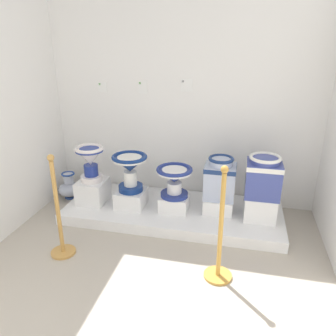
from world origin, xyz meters
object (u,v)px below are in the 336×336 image
(plinth_block_squat_floral, at_px, (131,198))
(stanchion_post_near_right, at_px, (220,246))
(plinth_block_slender_white, at_px, (174,203))
(antique_toilet_central_ornate, at_px, (90,159))
(plinth_block_pale_glazed, at_px, (260,207))
(antique_toilet_slender_white, at_px, (174,177))
(info_placard_first, at_px, (102,87))
(antique_toilet_squat_floral, at_px, (130,167))
(plinth_block_central_ornate, at_px, (93,191))
(plinth_block_tall_cobalt, at_px, (218,204))
(decorative_vase_companion, at_px, (70,188))
(antique_toilet_tall_cobalt, at_px, (220,177))
(info_placard_second, at_px, (143,87))
(info_placard_third, at_px, (187,85))
(antique_toilet_pale_glazed, at_px, (264,175))
(stanchion_post_near_left, at_px, (60,224))

(plinth_block_squat_floral, xyz_separation_m, stanchion_post_near_right, (1.10, -0.89, 0.10))
(plinth_block_slender_white, bearing_deg, antique_toilet_central_ornate, 179.98)
(plinth_block_squat_floral, distance_m, plinth_block_pale_glazed, 1.47)
(antique_toilet_slender_white, bearing_deg, plinth_block_squat_floral, -179.04)
(info_placard_first, bearing_deg, antique_toilet_squat_floral, -48.07)
(plinth_block_squat_floral, height_order, antique_toilet_slender_white, antique_toilet_slender_white)
(plinth_block_central_ornate, bearing_deg, plinth_block_tall_cobalt, 3.96)
(plinth_block_tall_cobalt, bearing_deg, stanchion_post_near_right, -85.01)
(decorative_vase_companion, bearing_deg, plinth_block_slender_white, -9.69)
(antique_toilet_central_ornate, bearing_deg, antique_toilet_tall_cobalt, 3.96)
(plinth_block_slender_white, relative_size, plinth_block_pale_glazed, 0.93)
(info_placard_second, relative_size, decorative_vase_companion, 0.44)
(info_placard_second, bearing_deg, decorative_vase_companion, -161.11)
(antique_toilet_slender_white, height_order, plinth_block_tall_cobalt, antique_toilet_slender_white)
(plinth_block_slender_white, relative_size, info_placard_third, 2.21)
(decorative_vase_companion, distance_m, stanchion_post_near_right, 2.36)
(antique_toilet_squat_floral, relative_size, info_placard_first, 3.65)
(plinth_block_central_ornate, relative_size, info_placard_first, 3.04)
(antique_toilet_tall_cobalt, xyz_separation_m, plinth_block_pale_glazed, (0.46, -0.06, -0.28))
(antique_toilet_central_ornate, xyz_separation_m, plinth_block_pale_glazed, (1.96, 0.04, -0.41))
(antique_toilet_slender_white, xyz_separation_m, info_placard_first, (-1.04, 0.57, 0.88))
(plinth_block_slender_white, bearing_deg, antique_toilet_pale_glazed, 2.36)
(plinth_block_central_ornate, height_order, info_placard_first, info_placard_first)
(plinth_block_pale_glazed, xyz_separation_m, stanchion_post_near_left, (-1.88, -0.93, 0.07))
(antique_toilet_pale_glazed, xyz_separation_m, info_placard_second, (-1.47, 0.53, 0.80))
(plinth_block_squat_floral, height_order, info_placard_first, info_placard_first)
(info_placard_first, bearing_deg, decorative_vase_companion, -142.66)
(plinth_block_squat_floral, xyz_separation_m, plinth_block_slender_white, (0.52, 0.01, -0.01))
(info_placard_first, height_order, stanchion_post_near_left, info_placard_first)
(antique_toilet_squat_floral, distance_m, info_placard_third, 1.16)
(plinth_block_central_ornate, xyz_separation_m, antique_toilet_tall_cobalt, (1.50, 0.10, 0.28))
(antique_toilet_central_ornate, height_order, info_placard_third, info_placard_third)
(plinth_block_pale_glazed, xyz_separation_m, info_placard_second, (-1.47, 0.53, 1.17))
(antique_toilet_squat_floral, relative_size, stanchion_post_near_left, 0.42)
(antique_toilet_squat_floral, relative_size, stanchion_post_near_right, 0.41)
(antique_toilet_central_ornate, relative_size, stanchion_post_near_right, 0.40)
(antique_toilet_pale_glazed, height_order, stanchion_post_near_right, stanchion_post_near_right)
(plinth_block_central_ornate, bearing_deg, antique_toilet_pale_glazed, 1.14)
(plinth_block_tall_cobalt, bearing_deg, plinth_block_slender_white, -168.17)
(antique_toilet_tall_cobalt, relative_size, decorative_vase_companion, 1.37)
(antique_toilet_pale_glazed, bearing_deg, plinth_block_central_ornate, -178.86)
(plinth_block_squat_floral, height_order, info_placard_second, info_placard_second)
(info_placard_second, height_order, info_placard_third, info_placard_third)
(plinth_block_squat_floral, relative_size, info_placard_second, 2.16)
(plinth_block_central_ornate, bearing_deg, antique_toilet_squat_floral, -1.05)
(plinth_block_tall_cobalt, bearing_deg, info_placard_first, 163.03)
(info_placard_second, distance_m, decorative_vase_companion, 1.63)
(plinth_block_squat_floral, relative_size, stanchion_post_near_right, 0.32)
(plinth_block_central_ornate, height_order, plinth_block_tall_cobalt, plinth_block_central_ornate)
(antique_toilet_pale_glazed, bearing_deg, antique_toilet_slender_white, -177.64)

